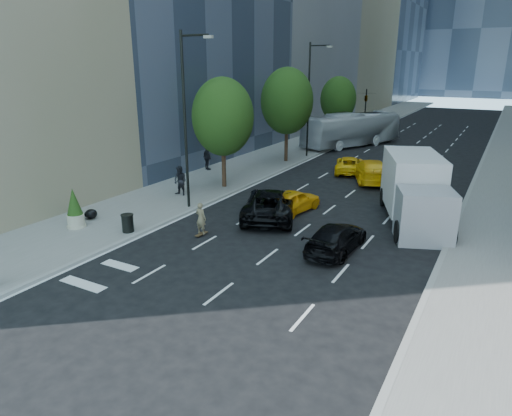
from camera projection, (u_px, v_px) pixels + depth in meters
The scene contains 23 objects.
ground at pixel (249, 252), 21.30m from camera, with size 160.00×160.00×0.00m, color black.
sidewalk_left at pixel (314, 142), 50.40m from camera, with size 6.00×120.00×0.15m, color slate.
sidewalk_right at pixel (508, 159), 41.56m from camera, with size 4.00×120.00×0.15m, color slate.
lamp_near at pixel (187, 112), 25.79m from camera, with size 2.13×0.22×10.00m.
lamp_far at pixel (310, 93), 40.75m from camera, with size 2.13×0.22×10.00m.
tree_near at pixel (223, 117), 30.61m from camera, with size 4.20×4.20×7.46m.
tree_mid at pixel (287, 101), 38.82m from camera, with size 4.50×4.50×7.99m.
tree_far at pixel (338, 99), 49.83m from camera, with size 3.90×3.90×6.92m.
traffic_signal at pixel (366, 98), 56.23m from camera, with size 2.48×0.53×5.20m.
skateboarder at pixel (201, 220), 23.12m from camera, with size 0.60×0.40×1.65m, color #736547.
black_sedan_lincoln at pixel (270, 203), 25.88m from camera, with size 2.77×6.01×1.67m, color black.
black_sedan_mercedes at pixel (336, 238), 21.30m from camera, with size 1.84×4.52×1.31m, color black.
taxi_a at pixel (293, 201), 26.84m from camera, with size 1.64×4.08×1.39m, color #FFAC0D.
taxi_b at pixel (402, 188), 29.83m from camera, with size 1.39×3.99×1.31m, color yellow.
taxi_c at pixel (349, 165), 36.57m from camera, with size 2.13×4.62×1.28m, color yellow.
taxi_d at pixel (371, 170), 33.83m from camera, with size 2.28×5.62×1.63m, color yellow.
city_bus at pixel (352, 130), 47.94m from camera, with size 2.89×12.34×3.44m, color silver.
box_truck at pixel (415, 190), 24.84m from camera, with size 5.24×8.03×3.62m.
pedestrian_a at pixel (180, 181), 29.67m from camera, with size 0.94×0.73×1.93m, color black.
pedestrian_b at pixel (207, 158), 36.71m from camera, with size 1.15×0.48×1.96m, color black.
trash_can at pixel (128, 223), 23.37m from camera, with size 0.59×0.59×0.89m, color black.
planter_shrub at pixel (75, 209), 23.87m from camera, with size 0.88×0.88×2.12m.
garbage_bags at pixel (86, 214), 25.33m from camera, with size 1.11×1.07×0.55m.
Camera 1 is at (9.90, -16.98, 8.48)m, focal length 32.00 mm.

